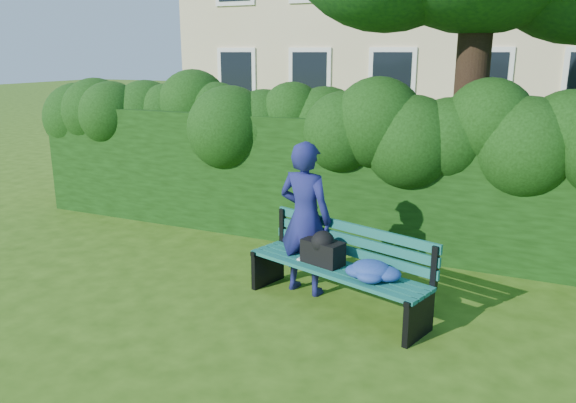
% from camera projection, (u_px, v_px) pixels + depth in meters
% --- Properties ---
extents(ground, '(80.00, 80.00, 0.00)m').
position_uv_depth(ground, '(266.00, 294.00, 6.41)').
color(ground, '#2E5010').
rests_on(ground, ground).
extents(hedge, '(10.00, 1.00, 1.80)m').
position_uv_depth(hedge, '(334.00, 179.00, 8.11)').
color(hedge, black).
rests_on(hedge, ground).
extents(park_bench, '(2.16, 1.15, 0.89)m').
position_uv_depth(park_bench, '(344.00, 265.00, 5.91)').
color(park_bench, '#0F4D44').
rests_on(park_bench, ground).
extents(man_reading, '(0.69, 0.50, 1.75)m').
position_uv_depth(man_reading, '(305.00, 218.00, 6.28)').
color(man_reading, navy).
rests_on(man_reading, ground).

